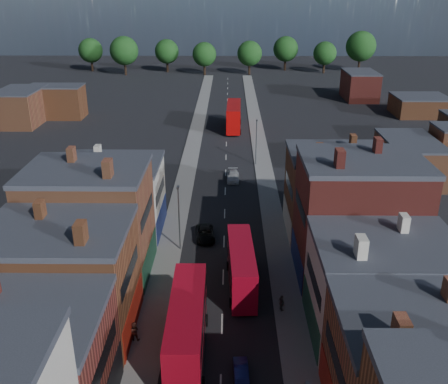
{
  "coord_description": "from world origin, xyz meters",
  "views": [
    {
      "loc": [
        0.62,
        -22.03,
        29.35
      ],
      "look_at": [
        0.0,
        31.9,
        6.65
      ],
      "focal_mm": 40.0,
      "sensor_mm": 36.0,
      "label": 1
    }
  ],
  "objects_px": {
    "car_1": "(241,373)",
    "ped_1": "(134,331)",
    "bus_1": "(241,266)",
    "car_3": "(233,176)",
    "car_2": "(205,234)",
    "ped_3": "(282,303)",
    "bus_2": "(234,116)",
    "bus_0": "(187,327)"
  },
  "relations": [
    {
      "from": "car_2",
      "to": "ped_3",
      "type": "height_order",
      "value": "ped_3"
    },
    {
      "from": "bus_0",
      "to": "car_3",
      "type": "distance_m",
      "value": 41.11
    },
    {
      "from": "bus_1",
      "to": "bus_0",
      "type": "bearing_deg",
      "value": -117.29
    },
    {
      "from": "bus_0",
      "to": "ped_3",
      "type": "bearing_deg",
      "value": 35.27
    },
    {
      "from": "bus_2",
      "to": "car_3",
      "type": "distance_m",
      "value": 30.24
    },
    {
      "from": "car_2",
      "to": "ped_1",
      "type": "distance_m",
      "value": 19.96
    },
    {
      "from": "bus_2",
      "to": "ped_1",
      "type": "height_order",
      "value": "bus_2"
    },
    {
      "from": "bus_0",
      "to": "car_2",
      "type": "xyz_separation_m",
      "value": [
        0.48,
        20.97,
        -2.2
      ]
    },
    {
      "from": "car_3",
      "to": "ped_3",
      "type": "xyz_separation_m",
      "value": [
        4.5,
        -34.68,
        0.29
      ]
    },
    {
      "from": "car_2",
      "to": "ped_3",
      "type": "relative_size",
      "value": 2.84
    },
    {
      "from": "bus_0",
      "to": "ped_1",
      "type": "relative_size",
      "value": 6.8
    },
    {
      "from": "bus_0",
      "to": "car_3",
      "type": "relative_size",
      "value": 2.61
    },
    {
      "from": "bus_1",
      "to": "ped_3",
      "type": "xyz_separation_m",
      "value": [
        3.8,
        -4.14,
        -1.54
      ]
    },
    {
      "from": "car_3",
      "to": "car_1",
      "type": "bearing_deg",
      "value": -89.71
    },
    {
      "from": "bus_2",
      "to": "bus_1",
      "type": "bearing_deg",
      "value": -88.48
    },
    {
      "from": "car_1",
      "to": "ped_3",
      "type": "relative_size",
      "value": 1.96
    },
    {
      "from": "car_2",
      "to": "bus_2",
      "type": "bearing_deg",
      "value": 79.76
    },
    {
      "from": "ped_3",
      "to": "bus_1",
      "type": "bearing_deg",
      "value": 19.06
    },
    {
      "from": "bus_0",
      "to": "car_1",
      "type": "relative_size",
      "value": 3.7
    },
    {
      "from": "bus_2",
      "to": "car_1",
      "type": "relative_size",
      "value": 3.8
    },
    {
      "from": "car_1",
      "to": "car_3",
      "type": "bearing_deg",
      "value": 87.77
    },
    {
      "from": "car_2",
      "to": "ped_1",
      "type": "relative_size",
      "value": 2.67
    },
    {
      "from": "ped_1",
      "to": "car_3",
      "type": "bearing_deg",
      "value": -99.89
    },
    {
      "from": "bus_0",
      "to": "car_2",
      "type": "bearing_deg",
      "value": 88.13
    },
    {
      "from": "bus_1",
      "to": "car_1",
      "type": "distance_m",
      "value": 13.17
    },
    {
      "from": "car_1",
      "to": "ped_1",
      "type": "relative_size",
      "value": 1.84
    },
    {
      "from": "car_3",
      "to": "bus_2",
      "type": "bearing_deg",
      "value": 89.15
    },
    {
      "from": "bus_1",
      "to": "car_1",
      "type": "bearing_deg",
      "value": -93.72
    },
    {
      "from": "bus_2",
      "to": "ped_3",
      "type": "relative_size",
      "value": 7.44
    },
    {
      "from": "bus_0",
      "to": "car_2",
      "type": "distance_m",
      "value": 21.09
    },
    {
      "from": "car_3",
      "to": "ped_1",
      "type": "relative_size",
      "value": 2.6
    },
    {
      "from": "car_1",
      "to": "ped_3",
      "type": "distance_m",
      "value": 9.78
    },
    {
      "from": "bus_1",
      "to": "ped_3",
      "type": "bearing_deg",
      "value": -50.0
    },
    {
      "from": "bus_0",
      "to": "car_3",
      "type": "bearing_deg",
      "value": 83.78
    },
    {
      "from": "car_3",
      "to": "ped_1",
      "type": "xyz_separation_m",
      "value": [
        -8.9,
        -39.11,
        0.34
      ]
    },
    {
      "from": "bus_2",
      "to": "ped_1",
      "type": "bearing_deg",
      "value": -96.42
    },
    {
      "from": "ped_1",
      "to": "bus_2",
      "type": "bearing_deg",
      "value": -94.64
    },
    {
      "from": "bus_1",
      "to": "car_3",
      "type": "distance_m",
      "value": 30.6
    },
    {
      "from": "car_3",
      "to": "ped_1",
      "type": "height_order",
      "value": "ped_1"
    },
    {
      "from": "car_3",
      "to": "bus_1",
      "type": "bearing_deg",
      "value": -88.97
    },
    {
      "from": "ped_1",
      "to": "ped_3",
      "type": "distance_m",
      "value": 14.11
    },
    {
      "from": "ped_1",
      "to": "ped_3",
      "type": "relative_size",
      "value": 1.07
    }
  ]
}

